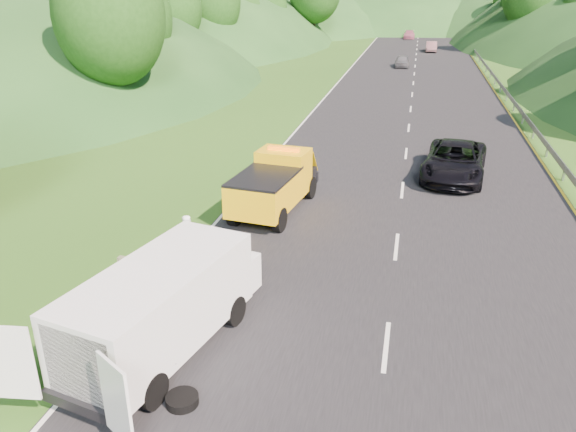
% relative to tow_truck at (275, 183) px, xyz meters
% --- Properties ---
extents(ground, '(320.00, 320.00, 0.00)m').
position_rel_tow_truck_xyz_m(ground, '(1.99, -6.45, -1.16)').
color(ground, '#38661E').
rests_on(ground, ground).
extents(road_surface, '(14.00, 200.00, 0.02)m').
position_rel_tow_truck_xyz_m(road_surface, '(4.99, 33.55, -1.15)').
color(road_surface, black).
rests_on(road_surface, ground).
extents(guardrail, '(0.06, 140.00, 1.52)m').
position_rel_tow_truck_xyz_m(guardrail, '(12.29, 46.05, -1.16)').
color(guardrail, gray).
rests_on(guardrail, ground).
extents(tree_line_left, '(14.00, 140.00, 14.00)m').
position_rel_tow_truck_xyz_m(tree_line_left, '(-17.01, 53.55, -1.16)').
color(tree_line_left, '#255218').
rests_on(tree_line_left, ground).
extents(hills_backdrop, '(201.00, 288.60, 44.00)m').
position_rel_tow_truck_xyz_m(hills_backdrop, '(8.49, 128.25, -1.16)').
color(hills_backdrop, '#2D5B23').
rests_on(hills_backdrop, ground).
extents(tow_truck, '(2.69, 5.75, 2.38)m').
position_rel_tow_truck_xyz_m(tow_truck, '(0.00, 0.00, 0.00)').
color(tow_truck, black).
rests_on(tow_truck, ground).
extents(white_van, '(4.19, 7.08, 2.36)m').
position_rel_tow_truck_xyz_m(white_van, '(-0.38, -9.74, 0.17)').
color(white_van, black).
rests_on(white_van, ground).
extents(woman, '(0.50, 0.63, 1.58)m').
position_rel_tow_truck_xyz_m(woman, '(-1.69, -4.95, -1.16)').
color(woman, white).
rests_on(woman, ground).
extents(child, '(0.55, 0.57, 0.93)m').
position_rel_tow_truck_xyz_m(child, '(-0.94, -6.81, -1.16)').
color(child, tan).
rests_on(child, ground).
extents(worker, '(1.16, 0.67, 1.79)m').
position_rel_tow_truck_xyz_m(worker, '(-0.15, -10.99, -1.16)').
color(worker, black).
rests_on(worker, ground).
extents(suitcase, '(0.35, 0.21, 0.55)m').
position_rel_tow_truck_xyz_m(suitcase, '(-3.40, -6.26, -0.89)').
color(suitcase, '#635F4A').
rests_on(suitcase, ground).
extents(spare_tire, '(0.73, 0.73, 0.20)m').
position_rel_tow_truck_xyz_m(spare_tire, '(0.75, -11.56, -1.16)').
color(spare_tire, black).
rests_on(spare_tire, ground).
extents(passing_suv, '(3.43, 6.18, 1.64)m').
position_rel_tow_truck_xyz_m(passing_suv, '(7.27, 5.87, -1.16)').
color(passing_suv, black).
rests_on(passing_suv, ground).
extents(dist_car_a, '(1.51, 3.74, 1.28)m').
position_rel_tow_truck_xyz_m(dist_car_a, '(3.56, 44.51, -1.16)').
color(dist_car_a, '#4E4F54').
rests_on(dist_car_a, ground).
extents(dist_car_b, '(1.41, 4.03, 1.33)m').
position_rel_tow_truck_xyz_m(dist_car_b, '(6.90, 60.82, -1.16)').
color(dist_car_b, brown).
rests_on(dist_car_b, ground).
extents(dist_car_c, '(1.80, 4.43, 1.29)m').
position_rel_tow_truck_xyz_m(dist_car_c, '(3.51, 80.30, -1.16)').
color(dist_car_c, '#A05069').
rests_on(dist_car_c, ground).
extents(dist_car_d, '(1.51, 3.74, 1.28)m').
position_rel_tow_truck_xyz_m(dist_car_d, '(7.88, 97.04, -1.16)').
color(dist_car_d, olive).
rests_on(dist_car_d, ground).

